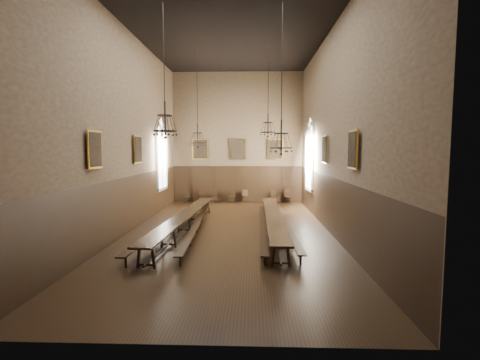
# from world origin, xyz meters

# --- Properties ---
(floor) EXTENTS (9.00, 18.00, 0.02)m
(floor) POSITION_xyz_m (0.00, 0.00, -0.01)
(floor) COLOR black
(floor) RESTS_ON ground
(ceiling) EXTENTS (9.00, 18.00, 0.02)m
(ceiling) POSITION_xyz_m (0.00, 0.00, 9.01)
(ceiling) COLOR black
(ceiling) RESTS_ON ground
(wall_back) EXTENTS (9.00, 0.02, 9.00)m
(wall_back) POSITION_xyz_m (0.00, 9.01, 4.50)
(wall_back) COLOR #7D674D
(wall_back) RESTS_ON ground
(wall_front) EXTENTS (9.00, 0.02, 9.00)m
(wall_front) POSITION_xyz_m (0.00, -9.01, 4.50)
(wall_front) COLOR #7D674D
(wall_front) RESTS_ON ground
(wall_left) EXTENTS (0.02, 18.00, 9.00)m
(wall_left) POSITION_xyz_m (-4.51, 0.00, 4.50)
(wall_left) COLOR #7D674D
(wall_left) RESTS_ON ground
(wall_right) EXTENTS (0.02, 18.00, 9.00)m
(wall_right) POSITION_xyz_m (4.51, 0.00, 4.50)
(wall_right) COLOR #7D674D
(wall_right) RESTS_ON ground
(wainscot_panelling) EXTENTS (9.00, 18.00, 2.50)m
(wainscot_panelling) POSITION_xyz_m (0.00, 0.00, 1.25)
(wainscot_panelling) COLOR black
(wainscot_panelling) RESTS_ON floor
(table_left) EXTENTS (1.36, 10.46, 0.81)m
(table_left) POSITION_xyz_m (-1.99, -0.14, 0.41)
(table_left) COLOR black
(table_left) RESTS_ON floor
(table_right) EXTENTS (0.83, 10.40, 0.81)m
(table_right) POSITION_xyz_m (1.98, 0.16, 0.41)
(table_right) COLOR black
(table_right) RESTS_ON floor
(bench_left_outer) EXTENTS (0.97, 10.48, 0.47)m
(bench_left_outer) POSITION_xyz_m (-2.64, 0.04, 0.30)
(bench_left_outer) COLOR black
(bench_left_outer) RESTS_ON floor
(bench_left_inner) EXTENTS (0.69, 9.72, 0.44)m
(bench_left_inner) POSITION_xyz_m (-1.44, -0.10, 0.28)
(bench_left_inner) COLOR black
(bench_left_inner) RESTS_ON floor
(bench_right_inner) EXTENTS (0.45, 9.41, 0.42)m
(bench_right_inner) POSITION_xyz_m (1.51, -0.09, 0.27)
(bench_right_inner) COLOR black
(bench_right_inner) RESTS_ON floor
(bench_right_outer) EXTENTS (0.51, 9.76, 0.44)m
(bench_right_outer) POSITION_xyz_m (2.48, 0.18, 0.28)
(bench_right_outer) COLOR black
(bench_right_outer) RESTS_ON floor
(chair_0) EXTENTS (0.42, 0.42, 0.88)m
(chair_0) POSITION_xyz_m (-3.48, 8.47, 0.27)
(chair_0) COLOR black
(chair_0) RESTS_ON floor
(chair_1) EXTENTS (0.46, 0.46, 0.95)m
(chair_1) POSITION_xyz_m (-2.47, 8.61, 0.29)
(chair_1) COLOR black
(chair_1) RESTS_ON floor
(chair_2) EXTENTS (0.48, 0.48, 0.87)m
(chair_2) POSITION_xyz_m (-1.59, 8.49, 0.26)
(chair_2) COLOR black
(chair_2) RESTS_ON floor
(chair_3) EXTENTS (0.55, 0.55, 1.01)m
(chair_3) POSITION_xyz_m (-0.40, 8.53, 0.31)
(chair_3) COLOR black
(chair_3) RESTS_ON floor
(chair_4) EXTENTS (0.51, 0.51, 0.90)m
(chair_4) POSITION_xyz_m (0.58, 8.59, 0.27)
(chair_4) COLOR black
(chair_4) RESTS_ON floor
(chair_6) EXTENTS (0.47, 0.47, 0.88)m
(chair_6) POSITION_xyz_m (2.55, 8.55, 0.27)
(chair_6) COLOR black
(chair_6) RESTS_ON floor
(chair_7) EXTENTS (0.52, 0.52, 0.97)m
(chair_7) POSITION_xyz_m (3.47, 8.48, 0.29)
(chair_7) COLOR black
(chair_7) RESTS_ON floor
(chandelier_back_left) EXTENTS (0.81, 0.81, 5.11)m
(chandelier_back_left) POSITION_xyz_m (-1.82, 2.81, 4.39)
(chandelier_back_left) COLOR black
(chandelier_back_left) RESTS_ON ceiling
(chandelier_back_right) EXTENTS (0.77, 0.77, 4.56)m
(chandelier_back_right) POSITION_xyz_m (1.82, 2.71, 4.91)
(chandelier_back_right) COLOR black
(chandelier_back_right) RESTS_ON ceiling
(chandelier_front_left) EXTENTS (0.89, 0.89, 4.77)m
(chandelier_front_left) POSITION_xyz_m (-2.23, -2.29, 4.69)
(chandelier_front_left) COLOR black
(chandelier_front_left) RESTS_ON ceiling
(chandelier_front_right) EXTENTS (0.83, 0.83, 5.39)m
(chandelier_front_right) POSITION_xyz_m (2.09, -2.23, 4.13)
(chandelier_front_right) COLOR black
(chandelier_front_right) RESTS_ON ceiling
(portrait_back_0) EXTENTS (1.10, 0.12, 1.40)m
(portrait_back_0) POSITION_xyz_m (-2.60, 8.88, 3.70)
(portrait_back_0) COLOR gold
(portrait_back_0) RESTS_ON wall_back
(portrait_back_1) EXTENTS (1.10, 0.12, 1.40)m
(portrait_back_1) POSITION_xyz_m (0.00, 8.88, 3.70)
(portrait_back_1) COLOR gold
(portrait_back_1) RESTS_ON wall_back
(portrait_back_2) EXTENTS (1.10, 0.12, 1.40)m
(portrait_back_2) POSITION_xyz_m (2.60, 8.88, 3.70)
(portrait_back_2) COLOR gold
(portrait_back_2) RESTS_ON wall_back
(portrait_left_0) EXTENTS (0.12, 1.00, 1.30)m
(portrait_left_0) POSITION_xyz_m (-4.38, 1.00, 3.70)
(portrait_left_0) COLOR gold
(portrait_left_0) RESTS_ON wall_left
(portrait_left_1) EXTENTS (0.12, 1.00, 1.30)m
(portrait_left_1) POSITION_xyz_m (-4.38, -3.50, 3.70)
(portrait_left_1) COLOR gold
(portrait_left_1) RESTS_ON wall_left
(portrait_right_0) EXTENTS (0.12, 1.00, 1.30)m
(portrait_right_0) POSITION_xyz_m (4.38, 1.00, 3.70)
(portrait_right_0) COLOR gold
(portrait_right_0) RESTS_ON wall_right
(portrait_right_1) EXTENTS (0.12, 1.00, 1.30)m
(portrait_right_1) POSITION_xyz_m (4.38, -3.50, 3.70)
(portrait_right_1) COLOR gold
(portrait_right_1) RESTS_ON wall_right
(window_right) EXTENTS (0.20, 2.20, 4.60)m
(window_right) POSITION_xyz_m (4.43, 5.50, 3.40)
(window_right) COLOR white
(window_right) RESTS_ON wall_right
(window_left) EXTENTS (0.20, 2.20, 4.60)m
(window_left) POSITION_xyz_m (-4.43, 5.50, 3.40)
(window_left) COLOR white
(window_left) RESTS_ON wall_left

